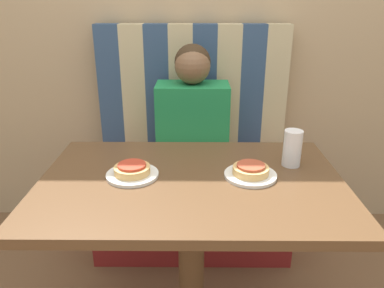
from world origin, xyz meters
TOP-DOWN VIEW (x-y plane):
  - wall_back at (0.00, 0.97)m, footprint 7.00×0.05m
  - booth_seat at (0.00, 0.67)m, footprint 1.04×0.50m
  - booth_backrest at (0.00, 0.88)m, footprint 1.04×0.09m
  - dining_table at (0.00, 0.00)m, footprint 1.08×0.72m
  - person at (0.00, 0.67)m, footprint 0.37×0.22m
  - plate_left at (-0.21, 0.02)m, footprint 0.19×0.19m
  - plate_right at (0.21, 0.02)m, footprint 0.19×0.19m
  - pizza_left at (-0.21, 0.02)m, footprint 0.13×0.13m
  - pizza_right at (0.21, 0.02)m, footprint 0.13×0.13m
  - drinking_cup at (0.38, 0.12)m, footprint 0.07×0.07m

SIDE VIEW (x-z plane):
  - booth_seat at x=0.00m, z-range 0.00..0.45m
  - dining_table at x=0.00m, z-range 0.28..1.01m
  - plate_left at x=-0.21m, z-range 0.74..0.75m
  - plate_right at x=0.21m, z-range 0.74..0.75m
  - pizza_left at x=-0.21m, z-range 0.75..0.79m
  - pizza_right at x=0.21m, z-range 0.75..0.79m
  - person at x=0.00m, z-range 0.43..1.11m
  - drinking_cup at x=0.38m, z-range 0.74..0.88m
  - booth_backrest at x=0.00m, z-range 0.45..1.21m
  - wall_back at x=0.00m, z-range 0.00..2.60m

